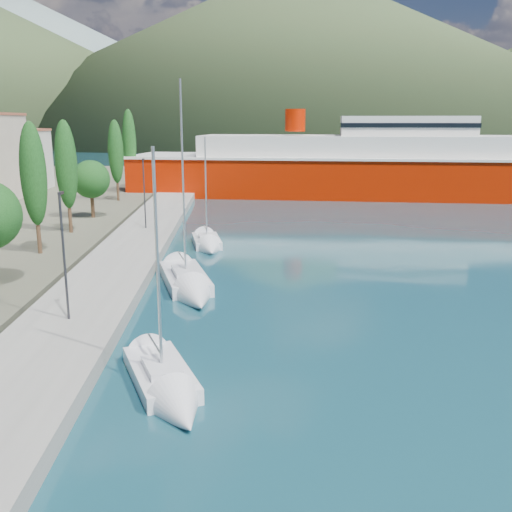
{
  "coord_description": "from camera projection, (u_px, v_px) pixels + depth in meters",
  "views": [
    {
      "loc": [
        -0.93,
        -13.44,
        10.01
      ],
      "look_at": [
        0.0,
        14.0,
        3.5
      ],
      "focal_mm": 40.0,
      "sensor_mm": 36.0,
      "label": 1
    }
  ],
  "objects": [
    {
      "name": "ground",
      "position": [
        240.0,
        165.0,
        132.11
      ],
      "size": [
        1400.0,
        1400.0,
        0.0
      ],
      "primitive_type": "plane",
      "color": "#16424F"
    },
    {
      "name": "quay",
      "position": [
        123.0,
        261.0,
        40.3
      ],
      "size": [
        5.0,
        88.0,
        0.8
      ],
      "primitive_type": "cube",
      "color": "gray",
      "rests_on": "ground"
    },
    {
      "name": "hills_far",
      "position": [
        367.0,
        56.0,
        603.86
      ],
      "size": [
        1480.0,
        900.0,
        180.0
      ],
      "color": "gray",
      "rests_on": "ground"
    },
    {
      "name": "hills_near",
      "position": [
        388.0,
        59.0,
        369.56
      ],
      "size": [
        1010.0,
        520.0,
        115.0
      ],
      "color": "#394A29",
      "rests_on": "ground"
    },
    {
      "name": "tree_row",
      "position": [
        54.0,
        178.0,
        44.3
      ],
      "size": [
        4.03,
        65.31,
        10.9
      ],
      "color": "#47301E",
      "rests_on": "land_strip"
    },
    {
      "name": "lamp_posts",
      "position": [
        69.0,
        248.0,
        27.34
      ],
      "size": [
        0.15,
        45.66,
        6.06
      ],
      "color": "#2D2D33",
      "rests_on": "quay"
    },
    {
      "name": "sailboat_near",
      "position": [
        171.0,
        393.0,
        20.9
      ],
      "size": [
        4.32,
        7.22,
        9.96
      ],
      "color": "silver",
      "rests_on": "ground"
    },
    {
      "name": "sailboat_mid",
      "position": [
        191.0,
        289.0,
        33.82
      ],
      "size": [
        4.56,
        9.6,
        13.36
      ],
      "color": "silver",
      "rests_on": "ground"
    },
    {
      "name": "sailboat_far",
      "position": [
        208.0,
        246.0,
        45.73
      ],
      "size": [
        3.01,
        6.78,
        9.63
      ],
      "color": "silver",
      "rests_on": "ground"
    },
    {
      "name": "ferry",
      "position": [
        358.0,
        168.0,
        77.87
      ],
      "size": [
        62.91,
        22.44,
        12.24
      ],
      "color": "#A81700",
      "rests_on": "ground"
    }
  ]
}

